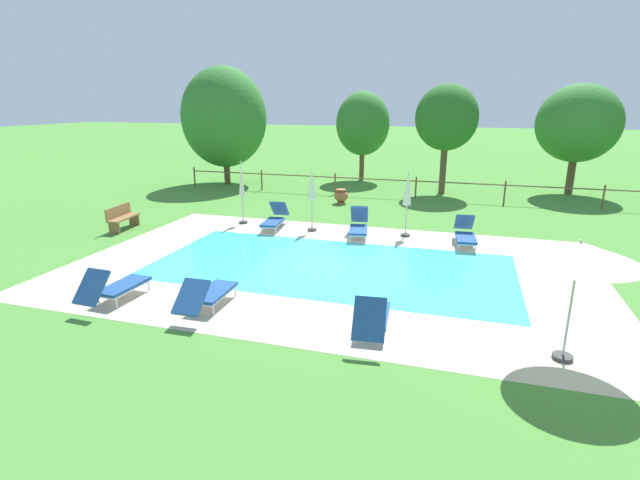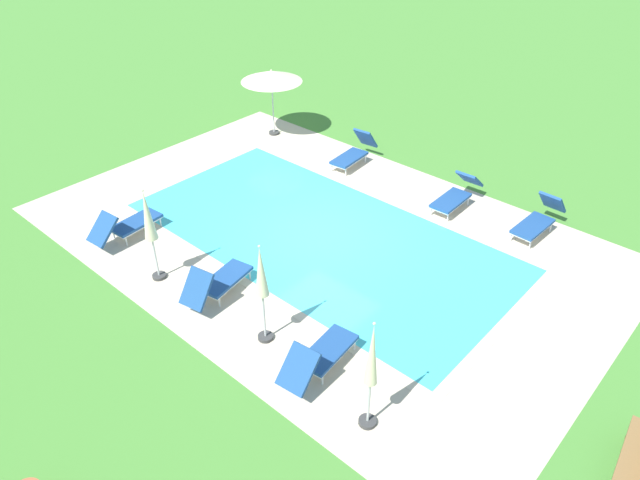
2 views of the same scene
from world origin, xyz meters
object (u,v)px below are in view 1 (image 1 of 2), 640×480
Objects in this scene: sun_lounger_north_mid at (115,287)px; tree_centre at (363,124)px; sun_lounger_south_mid at (465,233)px; patio_umbrella_closed_row_west at (242,185)px; sun_lounger_north_end at (372,317)px; sun_lounger_north_near_steps at (359,225)px; patio_umbrella_closed_row_mid_west at (407,192)px; terracotta_urn_near_fence at (341,196)px; patio_umbrella_open_foreground at (579,253)px; tree_west_mid at (224,117)px; patio_umbrella_closed_row_centre at (312,188)px; sun_lounger_south_near_corner at (208,294)px; tree_far_west at (578,124)px; sun_lounger_north_far at (275,218)px; tree_east_mid at (447,118)px; wooden_bench_lawn_side at (122,217)px.

tree_centre is at bearing 85.23° from sun_lounger_north_mid.
patio_umbrella_closed_row_west reaches higher than sun_lounger_south_mid.
sun_lounger_north_near_steps is at bearing 104.66° from sun_lounger_north_end.
patio_umbrella_closed_row_mid_west reaches higher than terracotta_urn_near_fence.
patio_umbrella_open_foreground is 21.64m from tree_west_mid.
patio_umbrella_closed_row_mid_west reaches higher than sun_lounger_north_near_steps.
sun_lounger_north_mid is at bearing -107.75° from patio_umbrella_closed_row_centre.
sun_lounger_north_end is 0.84× the size of patio_umbrella_open_foreground.
sun_lounger_south_near_corner is 19.31m from tree_centre.
tree_far_west is 18.09m from tree_west_mid.
tree_centre is at bearing 101.77° from sun_lounger_north_near_steps.
sun_lounger_south_near_corner is 3.01× the size of terracotta_urn_near_fence.
patio_umbrella_open_foreground is (1.81, -6.98, 1.64)m from sun_lounger_south_mid.
sun_lounger_north_near_steps is 0.83× the size of patio_umbrella_closed_row_centre.
patio_umbrella_closed_row_centre reaches higher than sun_lounger_north_mid.
sun_lounger_north_mid is at bearing -136.82° from sun_lounger_south_mid.
sun_lounger_south_near_corner is 1.00× the size of sun_lounger_south_mid.
sun_lounger_north_mid is 0.97× the size of sun_lounger_north_far.
tree_far_west reaches higher than sun_lounger_south_near_corner.
tree_far_west is at bearing 80.19° from patio_umbrella_open_foreground.
tree_far_west reaches higher than sun_lounger_north_end.
patio_umbrella_closed_row_centre is (-1.77, 0.25, 1.16)m from sun_lounger_north_near_steps.
sun_lounger_north_far is 16.08m from tree_far_west.
sun_lounger_north_mid is 12.59m from terracotta_urn_near_fence.
sun_lounger_north_mid is 19.63m from tree_centre.
sun_lounger_north_end is at bearing -178.73° from patio_umbrella_open_foreground.
tree_east_mid is (6.90, 8.69, 2.24)m from patio_umbrella_closed_row_west.
patio_umbrella_closed_row_west reaches higher than terracotta_urn_near_fence.
patio_umbrella_closed_row_mid_west is at bearing -53.24° from terracotta_urn_near_fence.
patio_umbrella_open_foreground is 18.14m from tree_far_west.
tree_far_west is (8.41, 10.86, 3.07)m from sun_lounger_north_near_steps.
tree_west_mid is 7.84m from tree_centre.
sun_lounger_north_near_steps reaches higher than terracotta_urn_near_fence.
tree_far_west is (13.04, 10.33, 1.99)m from patio_umbrella_closed_row_west.
patio_umbrella_closed_row_west is 3.60× the size of terracotta_urn_near_fence.
patio_umbrella_closed_row_centre is at bearing -86.33° from tree_centre.
tree_centre reaches higher than patio_umbrella_open_foreground.
sun_lounger_north_end is at bearing -103.43° from sun_lounger_south_mid.
sun_lounger_north_mid is 17.92m from tree_east_mid.
terracotta_urn_near_fence is at bearing -85.44° from tree_centre.
patio_umbrella_closed_row_centre is at bearing 15.26° from wooden_bench_lawn_side.
sun_lounger_north_end is at bearing -72.69° from terracotta_urn_near_fence.
patio_umbrella_closed_row_centre is 0.44× the size of tree_far_west.
tree_centre is (-7.87, 19.13, 1.23)m from patio_umbrella_open_foreground.
tree_east_mid reaches higher than patio_umbrella_open_foreground.
sun_lounger_south_mid is 16.01m from tree_west_mid.
patio_umbrella_closed_row_centre is at bearing 89.03° from sun_lounger_south_near_corner.
patio_umbrella_open_foreground is at bearing 1.34° from sun_lounger_north_mid.
sun_lounger_north_near_steps is 8.58m from wooden_bench_lawn_side.
tree_centre reaches higher than patio_umbrella_closed_row_west.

